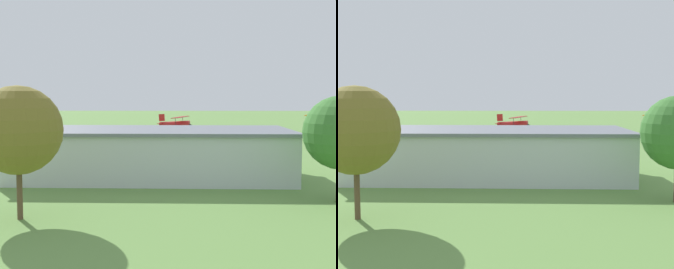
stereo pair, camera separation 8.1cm
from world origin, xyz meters
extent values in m
plane|color=#608C42|center=(0.00, 0.00, 0.00)|extent=(400.00, 400.00, 0.00)
cube|color=silver|center=(-2.50, 33.57, 2.55)|extent=(30.42, 13.15, 5.10)
cube|color=slate|center=(-2.50, 33.57, 5.28)|extent=(31.03, 13.75, 0.35)
cube|color=#384251|center=(-2.55, 27.06, 2.09)|extent=(10.00, 0.23, 4.18)
cylinder|color=#B21E1E|center=(-4.81, 0.12, 3.93)|extent=(5.83, 2.62, 1.44)
cone|color=black|center=(-7.88, 1.00, 3.72)|extent=(0.93, 0.93, 0.80)
cube|color=#B21E1E|center=(-5.46, 0.31, 3.72)|extent=(3.41, 7.66, 0.21)
cube|color=#B21E1E|center=(-5.88, 0.43, 5.26)|extent=(3.41, 7.66, 0.21)
cube|color=#B21E1E|center=(-2.43, -0.56, 5.13)|extent=(1.16, 0.42, 1.37)
cube|color=#B21E1E|center=(-2.37, -0.58, 4.09)|extent=(1.58, 2.75, 0.14)
cylinder|color=black|center=(-5.02, 1.17, 2.61)|extent=(0.65, 0.31, 0.64)
cylinder|color=black|center=(-5.54, -0.66, 2.61)|extent=(0.65, 0.31, 0.64)
cylinder|color=#332D28|center=(-5.00, 2.70, 4.49)|extent=(0.19, 0.13, 1.56)
cylinder|color=#332D28|center=(-6.34, -1.96, 4.49)|extent=(0.19, 0.13, 1.56)
cube|color=red|center=(12.07, 21.16, 0.67)|extent=(2.03, 4.58, 0.69)
cube|color=#2D3842|center=(12.07, 21.16, 1.27)|extent=(1.67, 2.61, 0.52)
cylinder|color=black|center=(11.37, 22.74, 0.32)|extent=(0.27, 0.66, 0.64)
cylinder|color=black|center=(13.03, 22.60, 0.32)|extent=(0.27, 0.66, 0.64)
cylinder|color=black|center=(11.11, 19.72, 0.32)|extent=(0.27, 0.66, 0.64)
cylinder|color=black|center=(12.77, 19.58, 0.32)|extent=(0.27, 0.66, 0.64)
cube|color=white|center=(19.04, 21.81, 0.69)|extent=(1.84, 4.03, 0.74)
cube|color=#2D3842|center=(19.04, 21.81, 1.35)|extent=(1.60, 2.27, 0.57)
cylinder|color=black|center=(18.13, 23.15, 0.32)|extent=(0.23, 0.64, 0.64)
cylinder|color=black|center=(18.18, 20.43, 0.32)|extent=(0.23, 0.64, 0.64)
cylinder|color=#33723F|center=(-3.06, 16.54, 0.45)|extent=(0.34, 0.34, 0.90)
cylinder|color=navy|center=(-3.06, 16.54, 1.22)|extent=(0.40, 0.40, 0.64)
sphere|color=#D8AD84|center=(-3.06, 16.54, 1.66)|extent=(0.24, 0.24, 0.24)
cylinder|color=navy|center=(-15.08, 20.99, 0.40)|extent=(0.33, 0.33, 0.80)
cylinder|color=#72338C|center=(-15.08, 20.99, 1.09)|extent=(0.40, 0.40, 0.57)
sphere|color=#9E704C|center=(-15.08, 20.99, 1.48)|extent=(0.22, 0.22, 0.22)
cylinder|color=#B23333|center=(-16.18, 23.05, 0.40)|extent=(0.41, 0.41, 0.79)
cylinder|color=navy|center=(-16.18, 23.05, 1.08)|extent=(0.49, 0.49, 0.56)
sphere|color=brown|center=(-16.18, 23.05, 1.46)|extent=(0.22, 0.22, 0.22)
cylinder|color=orange|center=(-17.05, 22.05, 0.43)|extent=(0.37, 0.37, 0.86)
cylinder|color=beige|center=(-17.05, 22.05, 1.16)|extent=(0.44, 0.44, 0.61)
sphere|color=brown|center=(-17.05, 22.05, 1.58)|extent=(0.23, 0.23, 0.23)
cylinder|color=brown|center=(6.05, 51.58, 2.33)|extent=(0.42, 0.42, 4.67)
sphere|color=olive|center=(6.05, 51.58, 6.63)|extent=(6.54, 6.54, 6.54)
cylinder|color=silver|center=(-32.91, -12.20, 2.60)|extent=(0.12, 0.12, 5.21)
cone|color=orange|center=(-32.21, -12.20, 5.06)|extent=(1.32, 0.65, 0.60)
camera|label=1|loc=(-5.76, 84.97, 9.12)|focal=49.53mm
camera|label=2|loc=(-5.84, 84.97, 9.12)|focal=49.53mm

